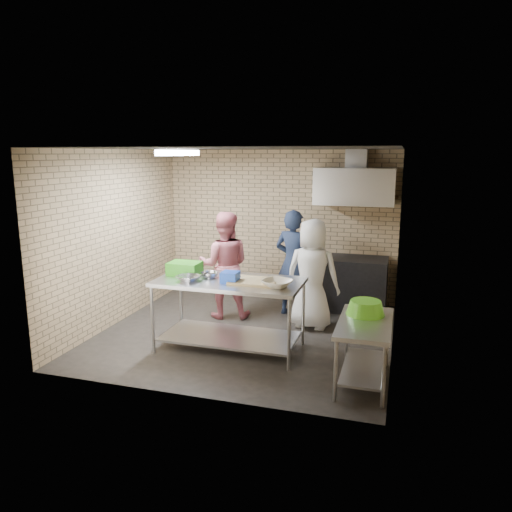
{
  "coord_description": "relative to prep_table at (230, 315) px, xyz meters",
  "views": [
    {
      "loc": [
        2.15,
        -6.59,
        2.64
      ],
      "look_at": [
        0.1,
        0.2,
        1.15
      ],
      "focal_mm": 34.54,
      "sensor_mm": 36.0,
      "label": 1
    }
  ],
  "objects": [
    {
      "name": "green_basin",
      "position": [
        1.81,
        -0.24,
        0.35
      ],
      "size": [
        0.46,
        0.46,
        0.17
      ],
      "primitive_type": null,
      "color": "#59C626",
      "rests_on": "side_counter"
    },
    {
      "name": "woman_white",
      "position": [
        0.91,
        1.18,
        0.35
      ],
      "size": [
        0.87,
        0.61,
        1.69
      ],
      "primitive_type": "imported",
      "rotation": [
        0.0,
        0.0,
        3.06
      ],
      "color": "white",
      "rests_on": "floor"
    },
    {
      "name": "mixing_bowl_a",
      "position": [
        -0.5,
        -0.2,
        0.53
      ],
      "size": [
        0.38,
        0.38,
        0.07
      ],
      "primitive_type": "imported",
      "rotation": [
        0.0,
        0.0,
        -0.27
      ],
      "color": "silver",
      "rests_on": "prep_table"
    },
    {
      "name": "stove",
      "position": [
        1.38,
        2.26,
        -0.04
      ],
      "size": [
        1.2,
        0.7,
        0.9
      ],
      "primitive_type": "cube",
      "color": "black",
      "rests_on": "floor"
    },
    {
      "name": "back_wall",
      "position": [
        0.03,
        2.61,
        0.86
      ],
      "size": [
        4.2,
        0.06,
        2.7
      ],
      "primitive_type": "cube",
      "color": "tan",
      "rests_on": "ground"
    },
    {
      "name": "bottle_green",
      "position": [
        1.83,
        2.5,
        1.53
      ],
      "size": [
        0.06,
        0.06,
        0.15
      ],
      "primitive_type": "cylinder",
      "color": "green",
      "rests_on": "wall_shelf"
    },
    {
      "name": "front_wall",
      "position": [
        0.03,
        -1.39,
        0.86
      ],
      "size": [
        4.2,
        0.06,
        2.7
      ],
      "primitive_type": "cube",
      "color": "tan",
      "rests_on": "ground"
    },
    {
      "name": "right_wall",
      "position": [
        2.13,
        0.61,
        0.86
      ],
      "size": [
        0.06,
        4.0,
        2.7
      ],
      "primitive_type": "cube",
      "color": "tan",
      "rests_on": "ground"
    },
    {
      "name": "side_counter",
      "position": [
        1.83,
        -0.49,
        -0.11
      ],
      "size": [
        0.6,
        1.2,
        0.75
      ],
      "primitive_type": "cube",
      "color": "silver",
      "rests_on": "floor"
    },
    {
      "name": "prep_table",
      "position": [
        0.0,
        0.0,
        0.0
      ],
      "size": [
        1.95,
        0.98,
        0.98
      ],
      "primitive_type": "cube",
      "color": "#B9BBC0",
      "rests_on": "floor"
    },
    {
      "name": "ceramic_bowl",
      "position": [
        0.7,
        -0.15,
        0.53
      ],
      "size": [
        0.46,
        0.46,
        0.09
      ],
      "primitive_type": "imported",
      "rotation": [
        0.0,
        0.0,
        -0.27
      ],
      "color": "beige",
      "rests_on": "prep_table"
    },
    {
      "name": "wall_shelf",
      "position": [
        1.68,
        2.5,
        1.43
      ],
      "size": [
        0.8,
        0.2,
        0.04
      ],
      "primitive_type": "cube",
      "color": "#3F2B19",
      "rests_on": "back_wall"
    },
    {
      "name": "mixing_bowl_b",
      "position": [
        -0.3,
        0.05,
        0.52
      ],
      "size": [
        0.29,
        0.29,
        0.07
      ],
      "primitive_type": "imported",
      "rotation": [
        0.0,
        0.0,
        -0.27
      ],
      "color": "silver",
      "rests_on": "prep_table"
    },
    {
      "name": "range_hood",
      "position": [
        1.38,
        2.31,
        1.61
      ],
      "size": [
        1.3,
        0.6,
        0.6
      ],
      "primitive_type": "cube",
      "color": "silver",
      "rests_on": "back_wall"
    },
    {
      "name": "ceiling",
      "position": [
        0.03,
        0.61,
        2.21
      ],
      "size": [
        4.2,
        4.2,
        0.0
      ],
      "primitive_type": "plane",
      "rotation": [
        3.14,
        0.0,
        0.0
      ],
      "color": "black",
      "rests_on": "ground"
    },
    {
      "name": "fluorescent_fixture",
      "position": [
        -0.97,
        0.61,
        2.15
      ],
      "size": [
        0.1,
        1.25,
        0.08
      ],
      "primitive_type": "cube",
      "color": "white",
      "rests_on": "ceiling"
    },
    {
      "name": "woman_pink",
      "position": [
        -0.54,
        1.28,
        0.38
      ],
      "size": [
        0.99,
        0.86,
        1.73
      ],
      "primitive_type": "imported",
      "rotation": [
        0.0,
        0.0,
        3.42
      ],
      "color": "#CE6D79",
      "rests_on": "floor"
    },
    {
      "name": "man_navy",
      "position": [
        0.49,
        1.69,
        0.39
      ],
      "size": [
        0.73,
        0.58,
        1.75
      ],
      "primitive_type": "imported",
      "rotation": [
        0.0,
        0.0,
        2.87
      ],
      "color": "#151B34",
      "rests_on": "floor"
    },
    {
      "name": "cutting_board",
      "position": [
        0.35,
        -0.02,
        0.5
      ],
      "size": [
        0.6,
        0.46,
        0.03
      ],
      "primitive_type": "cube",
      "color": "tan",
      "rests_on": "prep_table"
    },
    {
      "name": "floor",
      "position": [
        0.03,
        0.61,
        -0.49
      ],
      "size": [
        4.2,
        4.2,
        0.0
      ],
      "primitive_type": "plane",
      "color": "black",
      "rests_on": "ground"
    },
    {
      "name": "green_crate",
      "position": [
        -0.7,
        0.12,
        0.58
      ],
      "size": [
        0.43,
        0.33,
        0.17
      ],
      "primitive_type": "cube",
      "color": "#2F981C",
      "rests_on": "prep_table"
    },
    {
      "name": "hood_duct",
      "position": [
        1.38,
        2.46,
        2.06
      ],
      "size": [
        0.35,
        0.3,
        0.3
      ],
      "primitive_type": "cube",
      "color": "#A5A8AD",
      "rests_on": "back_wall"
    },
    {
      "name": "blue_tub",
      "position": [
        0.05,
        -0.1,
        0.56
      ],
      "size": [
        0.22,
        0.22,
        0.14
      ],
      "primitive_type": "cube",
      "color": "blue",
      "rests_on": "prep_table"
    },
    {
      "name": "left_wall",
      "position": [
        -2.07,
        0.61,
        0.86
      ],
      "size": [
        0.06,
        4.0,
        2.7
      ],
      "primitive_type": "cube",
      "color": "tan",
      "rests_on": "ground"
    },
    {
      "name": "bottle_red",
      "position": [
        1.43,
        2.5,
        1.54
      ],
      "size": [
        0.07,
        0.07,
        0.18
      ],
      "primitive_type": "cylinder",
      "color": "#B22619",
      "rests_on": "wall_shelf"
    }
  ]
}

